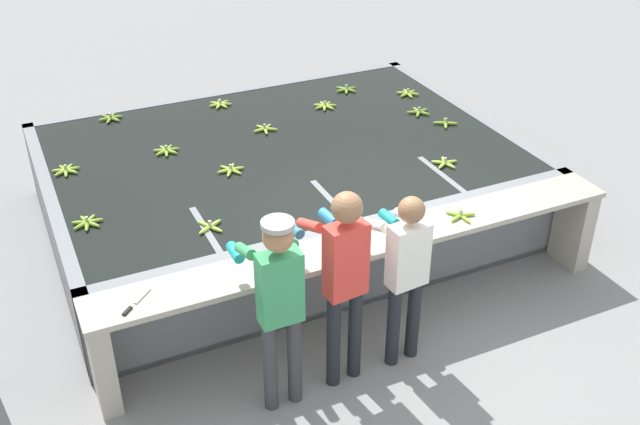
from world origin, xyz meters
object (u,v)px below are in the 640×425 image
(banana_bunch_floating_12, at_px, (346,89))
(knife_1, at_px, (398,224))
(banana_bunch_floating_4, at_px, (166,151))
(banana_bunch_floating_3, at_px, (220,104))
(knife_0, at_px, (133,305))
(banana_bunch_floating_2, at_px, (445,163))
(banana_bunch_floating_9, at_px, (231,170))
(banana_bunch_floating_11, at_px, (445,123))
(banana_bunch_floating_5, at_px, (408,93))
(banana_bunch_floating_8, at_px, (265,129))
(banana_bunch_floating_0, at_px, (419,112))
(banana_bunch_floating_7, at_px, (325,106))
(banana_bunch_floating_13, at_px, (87,223))
(banana_bunch_ledge_0, at_px, (461,215))
(worker_2, at_px, (405,266))
(banana_bunch_floating_1, at_px, (66,170))
(banana_bunch_floating_10, at_px, (111,118))
(banana_bunch_floating_6, at_px, (210,227))
(worker_1, at_px, (343,271))
(worker_0, at_px, (279,296))

(banana_bunch_floating_12, xyz_separation_m, knife_1, (-0.98, -2.97, -0.01))
(banana_bunch_floating_4, bearing_deg, banana_bunch_floating_3, 46.40)
(knife_0, bearing_deg, banana_bunch_floating_2, 16.03)
(banana_bunch_floating_9, xyz_separation_m, banana_bunch_floating_11, (2.53, 0.05, 0.00))
(banana_bunch_floating_4, bearing_deg, banana_bunch_floating_5, 5.55)
(banana_bunch_floating_5, distance_m, knife_1, 3.00)
(banana_bunch_floating_5, bearing_deg, banana_bunch_floating_9, -159.30)
(banana_bunch_floating_9, height_order, knife_1, banana_bunch_floating_9)
(banana_bunch_floating_8, bearing_deg, banana_bunch_floating_0, -9.94)
(banana_bunch_floating_7, xyz_separation_m, banana_bunch_floating_12, (0.46, 0.35, 0.00))
(banana_bunch_floating_13, xyz_separation_m, banana_bunch_ledge_0, (3.01, -1.27, 0.00))
(worker_2, height_order, banana_bunch_floating_2, worker_2)
(banana_bunch_floating_4, distance_m, banana_bunch_floating_7, 2.02)
(banana_bunch_floating_8, distance_m, banana_bunch_floating_11, 2.00)
(banana_bunch_floating_1, bearing_deg, banana_bunch_floating_8, 2.19)
(banana_bunch_floating_0, height_order, banana_bunch_floating_1, same)
(banana_bunch_floating_8, height_order, banana_bunch_floating_11, same)
(worker_2, xyz_separation_m, banana_bunch_floating_10, (-1.52, 3.92, -0.02))
(banana_bunch_floating_1, height_order, banana_bunch_floating_8, same)
(worker_2, bearing_deg, banana_bunch_floating_6, 134.21)
(worker_1, relative_size, banana_bunch_floating_11, 6.73)
(worker_0, relative_size, banana_bunch_floating_7, 5.97)
(worker_0, xyz_separation_m, banana_bunch_floating_12, (2.38, 3.64, -0.11))
(banana_bunch_floating_4, height_order, banana_bunch_floating_8, same)
(banana_bunch_floating_10, bearing_deg, banana_bunch_floating_4, -71.77)
(banana_bunch_floating_9, xyz_separation_m, knife_0, (-1.36, -1.73, -0.01))
(worker_2, height_order, knife_0, worker_2)
(banana_bunch_floating_5, height_order, banana_bunch_floating_6, same)
(worker_0, distance_m, banana_bunch_floating_8, 3.16)
(banana_bunch_floating_11, height_order, knife_0, banana_bunch_floating_11)
(banana_bunch_floating_2, xyz_separation_m, knife_1, (-1.00, -0.79, -0.01))
(worker_2, relative_size, banana_bunch_ledge_0, 5.65)
(worker_1, bearing_deg, banana_bunch_floating_8, 80.22)
(banana_bunch_floating_1, height_order, banana_bunch_floating_9, same)
(worker_2, relative_size, knife_0, 5.77)
(banana_bunch_floating_3, relative_size, banana_bunch_floating_8, 1.02)
(banana_bunch_floating_6, distance_m, banana_bunch_floating_9, 1.05)
(banana_bunch_floating_9, bearing_deg, banana_bunch_floating_12, 35.50)
(banana_bunch_floating_9, bearing_deg, knife_1, -57.42)
(worker_0, bearing_deg, banana_bunch_floating_7, 59.71)
(worker_1, bearing_deg, banana_bunch_floating_4, 102.09)
(worker_2, bearing_deg, banana_bunch_floating_3, 94.07)
(banana_bunch_ledge_0, bearing_deg, worker_0, -164.46)
(banana_bunch_floating_6, xyz_separation_m, banana_bunch_floating_8, (1.16, 1.68, -0.00))
(banana_bunch_floating_6, relative_size, banana_bunch_floating_9, 0.93)
(banana_bunch_floating_4, xyz_separation_m, banana_bunch_floating_5, (3.06, 0.30, 0.00))
(worker_0, distance_m, worker_2, 1.10)
(banana_bunch_floating_5, bearing_deg, banana_bunch_floating_7, 175.92)
(worker_0, height_order, banana_bunch_floating_4, worker_0)
(banana_bunch_floating_9, relative_size, banana_bunch_floating_10, 1.00)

